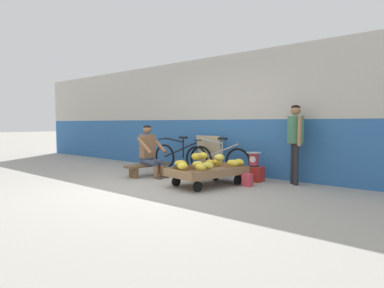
% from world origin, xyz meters
% --- Properties ---
extents(ground_plane, '(80.00, 80.00, 0.00)m').
position_xyz_m(ground_plane, '(0.00, 0.00, 0.00)').
color(ground_plane, '#A39E93').
extents(back_wall, '(16.00, 0.30, 2.77)m').
position_xyz_m(back_wall, '(0.00, 2.60, 1.38)').
color(back_wall, '#2D609E').
rests_on(back_wall, ground).
extents(banana_cart, '(1.11, 1.58, 0.36)m').
position_xyz_m(banana_cart, '(0.60, 0.98, 0.24)').
color(banana_cart, '#8E6B47').
rests_on(banana_cart, ground).
extents(banana_pile, '(1.02, 1.38, 0.26)m').
position_xyz_m(banana_pile, '(0.63, 0.92, 0.46)').
color(banana_pile, gold).
rests_on(banana_pile, banana_cart).
extents(low_bench, '(0.35, 1.11, 0.27)m').
position_xyz_m(low_bench, '(-1.10, 1.01, 0.20)').
color(low_bench, brown).
rests_on(low_bench, ground).
extents(vendor_seated, '(0.70, 0.51, 1.14)m').
position_xyz_m(vendor_seated, '(-1.02, 1.00, 0.57)').
color(vendor_seated, brown).
rests_on(vendor_seated, ground).
extents(plastic_crate, '(0.36, 0.28, 0.30)m').
position_xyz_m(plastic_crate, '(1.05, 1.96, 0.15)').
color(plastic_crate, red).
rests_on(plastic_crate, ground).
extents(weighing_scale, '(0.30, 0.30, 0.29)m').
position_xyz_m(weighing_scale, '(1.05, 1.96, 0.45)').
color(weighing_scale, '#28282D').
rests_on(weighing_scale, plastic_crate).
extents(bicycle_near_left, '(1.66, 0.48, 0.86)m').
position_xyz_m(bicycle_near_left, '(-1.07, 2.06, 0.35)').
color(bicycle_near_left, black).
rests_on(bicycle_near_left, ground).
extents(bicycle_far_left, '(1.66, 0.48, 0.86)m').
position_xyz_m(bicycle_far_left, '(0.00, 2.20, 0.35)').
color(bicycle_far_left, black).
rests_on(bicycle_far_left, ground).
extents(sign_board, '(0.70, 0.21, 0.89)m').
position_xyz_m(sign_board, '(-0.39, 2.39, 0.44)').
color(sign_board, '#C6B289').
rests_on(sign_board, ground).
extents(customer_adult, '(0.36, 0.38, 1.53)m').
position_xyz_m(customer_adult, '(1.83, 2.15, 0.95)').
color(customer_adult, '#232328').
rests_on(customer_adult, ground).
extents(shopping_bag, '(0.18, 0.12, 0.24)m').
position_xyz_m(shopping_bag, '(1.22, 1.41, 0.12)').
color(shopping_bag, '#D13D4C').
rests_on(shopping_bag, ground).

